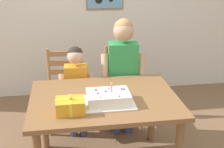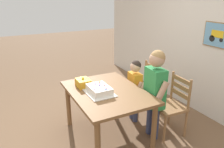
{
  "view_description": "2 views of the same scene",
  "coord_description": "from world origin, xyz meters",
  "px_view_note": "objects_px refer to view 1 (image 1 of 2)",
  "views": [
    {
      "loc": [
        -0.32,
        -2.5,
        1.94
      ],
      "look_at": [
        0.09,
        0.09,
        0.93
      ],
      "focal_mm": 49.96,
      "sensor_mm": 36.0,
      "label": 1
    },
    {
      "loc": [
        2.53,
        -1.24,
        2.02
      ],
      "look_at": [
        -0.06,
        0.11,
        0.96
      ],
      "focal_mm": 35.34,
      "sensor_mm": 36.0,
      "label": 2
    }
  ],
  "objects_px": {
    "child_older": "(123,67)",
    "gift_box_red_large": "(70,106)",
    "birthday_cake": "(108,98)",
    "chair_right": "(123,85)",
    "chair_left": "(66,89)",
    "dining_table": "(104,107)",
    "child_younger": "(77,84)"
  },
  "relations": [
    {
      "from": "gift_box_red_large",
      "to": "birthday_cake",
      "type": "bearing_deg",
      "value": 19.1
    },
    {
      "from": "birthday_cake",
      "to": "child_older",
      "type": "distance_m",
      "value": 0.78
    },
    {
      "from": "child_older",
      "to": "child_younger",
      "type": "height_order",
      "value": "child_older"
    },
    {
      "from": "child_younger",
      "to": "chair_left",
      "type": "bearing_deg",
      "value": 113.52
    },
    {
      "from": "chair_left",
      "to": "child_younger",
      "type": "relative_size",
      "value": 0.87
    },
    {
      "from": "child_older",
      "to": "chair_left",
      "type": "bearing_deg",
      "value": 156.0
    },
    {
      "from": "chair_left",
      "to": "chair_right",
      "type": "relative_size",
      "value": 1.0
    },
    {
      "from": "birthday_cake",
      "to": "gift_box_red_large",
      "type": "xyz_separation_m",
      "value": [
        -0.32,
        -0.11,
        0.01
      ]
    },
    {
      "from": "dining_table",
      "to": "chair_left",
      "type": "relative_size",
      "value": 1.43
    },
    {
      "from": "gift_box_red_large",
      "to": "child_younger",
      "type": "distance_m",
      "value": 0.87
    },
    {
      "from": "child_older",
      "to": "chair_right",
      "type": "bearing_deg",
      "value": 78.25
    },
    {
      "from": "birthday_cake",
      "to": "chair_right",
      "type": "relative_size",
      "value": 0.48
    },
    {
      "from": "gift_box_red_large",
      "to": "chair_left",
      "type": "distance_m",
      "value": 1.18
    },
    {
      "from": "birthday_cake",
      "to": "child_older",
      "type": "relative_size",
      "value": 0.33
    },
    {
      "from": "birthday_cake",
      "to": "chair_left",
      "type": "bearing_deg",
      "value": 109.69
    },
    {
      "from": "gift_box_red_large",
      "to": "chair_left",
      "type": "xyz_separation_m",
      "value": [
        -0.04,
        1.13,
        -0.34
      ]
    },
    {
      "from": "dining_table",
      "to": "chair_left",
      "type": "bearing_deg",
      "value": 111.06
    },
    {
      "from": "dining_table",
      "to": "chair_right",
      "type": "height_order",
      "value": "chair_right"
    },
    {
      "from": "birthday_cake",
      "to": "gift_box_red_large",
      "type": "relative_size",
      "value": 1.87
    },
    {
      "from": "dining_table",
      "to": "chair_left",
      "type": "xyz_separation_m",
      "value": [
        -0.34,
        0.89,
        -0.18
      ]
    },
    {
      "from": "chair_right",
      "to": "chair_left",
      "type": "bearing_deg",
      "value": 180.0
    },
    {
      "from": "child_older",
      "to": "gift_box_red_large",
      "type": "bearing_deg",
      "value": -124.9
    },
    {
      "from": "chair_left",
      "to": "child_older",
      "type": "bearing_deg",
      "value": -24.0
    },
    {
      "from": "birthday_cake",
      "to": "chair_left",
      "type": "xyz_separation_m",
      "value": [
        -0.36,
        1.02,
        -0.33
      ]
    },
    {
      "from": "dining_table",
      "to": "gift_box_red_large",
      "type": "bearing_deg",
      "value": -141.8
    },
    {
      "from": "birthday_cake",
      "to": "gift_box_red_large",
      "type": "height_order",
      "value": "birthday_cake"
    },
    {
      "from": "chair_right",
      "to": "child_younger",
      "type": "relative_size",
      "value": 0.87
    },
    {
      "from": "gift_box_red_large",
      "to": "chair_right",
      "type": "height_order",
      "value": "chair_right"
    },
    {
      "from": "child_older",
      "to": "child_younger",
      "type": "bearing_deg",
      "value": 179.93
    },
    {
      "from": "birthday_cake",
      "to": "chair_right",
      "type": "distance_m",
      "value": 1.12
    },
    {
      "from": "chair_right",
      "to": "child_older",
      "type": "distance_m",
      "value": 0.45
    },
    {
      "from": "gift_box_red_large",
      "to": "child_older",
      "type": "height_order",
      "value": "child_older"
    }
  ]
}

